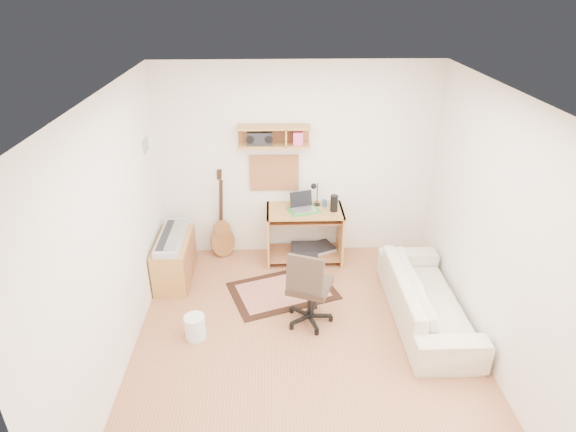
{
  "coord_description": "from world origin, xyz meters",
  "views": [
    {
      "loc": [
        -0.31,
        -3.88,
        3.48
      ],
      "look_at": [
        -0.15,
        1.05,
        1.0
      ],
      "focal_mm": 29.87,
      "sensor_mm": 36.0,
      "label": 1
    }
  ],
  "objects_px": {
    "cabinet": "(174,259)",
    "printer": "(319,250)",
    "desk": "(304,235)",
    "task_chair": "(310,286)",
    "sofa": "(428,291)"
  },
  "relations": [
    {
      "from": "cabinet",
      "to": "desk",
      "type": "bearing_deg",
      "value": 13.41
    },
    {
      "from": "task_chair",
      "to": "cabinet",
      "type": "distance_m",
      "value": 1.9
    },
    {
      "from": "desk",
      "to": "task_chair",
      "type": "height_order",
      "value": "task_chair"
    },
    {
      "from": "task_chair",
      "to": "sofa",
      "type": "height_order",
      "value": "task_chair"
    },
    {
      "from": "desk",
      "to": "sofa",
      "type": "bearing_deg",
      "value": -45.47
    },
    {
      "from": "cabinet",
      "to": "sofa",
      "type": "xyz_separation_m",
      "value": [
        2.96,
        -0.91,
        0.09
      ]
    },
    {
      "from": "cabinet",
      "to": "sofa",
      "type": "bearing_deg",
      "value": -17.06
    },
    {
      "from": "task_chair",
      "to": "desk",
      "type": "bearing_deg",
      "value": 109.62
    },
    {
      "from": "printer",
      "to": "cabinet",
      "type": "bearing_deg",
      "value": 170.29
    },
    {
      "from": "printer",
      "to": "sofa",
      "type": "relative_size",
      "value": 0.21
    },
    {
      "from": "desk",
      "to": "printer",
      "type": "bearing_deg",
      "value": 20.03
    },
    {
      "from": "cabinet",
      "to": "printer",
      "type": "height_order",
      "value": "cabinet"
    },
    {
      "from": "task_chair",
      "to": "sofa",
      "type": "xyz_separation_m",
      "value": [
        1.31,
        0.02,
        -0.11
      ]
    },
    {
      "from": "task_chair",
      "to": "sofa",
      "type": "bearing_deg",
      "value": 21.49
    },
    {
      "from": "desk",
      "to": "cabinet",
      "type": "xyz_separation_m",
      "value": [
        -1.67,
        -0.4,
        -0.1
      ]
    }
  ]
}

